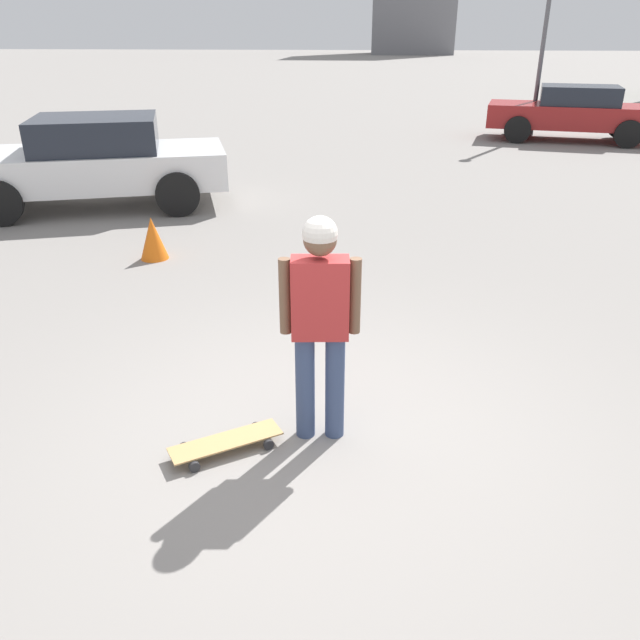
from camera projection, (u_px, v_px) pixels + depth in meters
ground_plane at (320, 434)px, 4.65m from camera, size 220.00×220.00×0.00m
person at (320, 313)px, 4.23m from camera, size 0.55×0.24×1.66m
skateboard at (226, 442)px, 4.43m from camera, size 0.79×0.62×0.09m
car_parked_near at (95, 160)px, 10.43m from camera, size 4.69×3.15×1.47m
car_parked_far at (574, 112)px, 16.90m from camera, size 4.67×2.60×1.43m
traffic_cone at (153, 238)px, 8.13m from camera, size 0.37×0.37×0.56m
lamp_post at (547, 15)px, 16.75m from camera, size 0.28×0.28×5.30m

